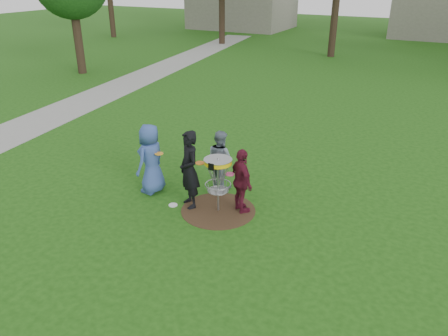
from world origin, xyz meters
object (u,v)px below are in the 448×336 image
at_px(player_blue, 151,159).
at_px(player_black, 189,170).
at_px(player_grey, 220,159).
at_px(disc_golf_basket, 218,172).
at_px(player_maroon, 242,181).

xyz_separation_m(player_blue, player_black, (1.27, -0.20, 0.05)).
bearing_deg(player_grey, disc_golf_basket, 137.73).
xyz_separation_m(player_blue, player_grey, (1.41, 1.11, -0.14)).
bearing_deg(player_blue, disc_golf_basket, 90.18).
height_order(player_black, player_grey, player_black).
relative_size(player_blue, player_black, 0.95).
relative_size(player_grey, disc_golf_basket, 1.12).
bearing_deg(disc_golf_basket, player_maroon, 24.81).
xyz_separation_m(player_blue, disc_golf_basket, (1.99, -0.10, 0.11)).
distance_m(player_blue, disc_golf_basket, 2.00).
xyz_separation_m(player_black, disc_golf_basket, (0.72, 0.10, 0.06)).
bearing_deg(player_blue, player_maroon, 96.08).
distance_m(player_blue, player_black, 1.29).
bearing_deg(player_black, player_blue, -151.24).
xyz_separation_m(player_grey, disc_golf_basket, (0.58, -1.22, 0.25)).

